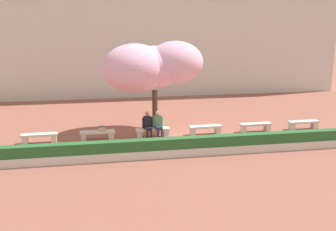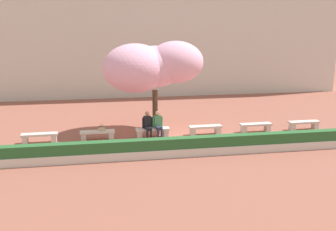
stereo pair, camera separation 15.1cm
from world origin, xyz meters
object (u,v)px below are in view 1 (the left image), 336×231
Objects in this scene: stone_bench_center at (153,131)px; stone_bench_west_end at (39,137)px; person_seated_right at (158,123)px; person_seated_left at (148,124)px; stone_bench_far_east at (303,124)px; stone_bench_near_east at (205,129)px; stone_bench_east_end at (255,126)px; handbag at (102,128)px; cherry_tree_main at (151,66)px; stone_bench_near_west at (97,134)px.

stone_bench_west_end is at bearing 180.00° from stone_bench_center.
stone_bench_west_end is 5.53m from person_seated_right.
stone_bench_west_end is 5.04m from person_seated_left.
stone_bench_west_end and stone_bench_far_east have the same top height.
stone_bench_near_east is (7.89, 0.00, 0.00)m from stone_bench_west_end.
stone_bench_east_end is 1.00× the size of stone_bench_far_east.
person_seated_right is (-5.00, -0.05, 0.40)m from stone_bench_east_end.
cherry_tree_main is (2.58, 1.43, 2.70)m from handbag.
stone_bench_east_end is at bearing 0.55° from person_seated_left.
cherry_tree_main reaches higher than stone_bench_near_east.
stone_bench_west_end is 1.00× the size of stone_bench_near_west.
stone_bench_near_east is at bearing 0.00° from stone_bench_center.
stone_bench_west_end is at bearing 180.00° from stone_bench_near_west.
person_seated_left reaches higher than stone_bench_west_end.
stone_bench_near_east is 5.26m from stone_bench_far_east.
person_seated_right is 3.81× the size of handbag.
handbag reaches higher than stone_bench_east_end.
person_seated_left is at bearing -179.45° from stone_bench_east_end.
stone_bench_center is 5.26m from stone_bench_east_end.
stone_bench_west_end is 4.79× the size of handbag.
stone_bench_center is at bearing 180.00° from stone_bench_far_east.
stone_bench_west_end is 5.26m from stone_bench_center.
person_seated_left is 2.18m from handbag.
person_seated_left is at bearing -1.28° from stone_bench_near_west.
stone_bench_near_west is 1.26× the size of person_seated_left.
stone_bench_west_end is at bearing 180.00° from stone_bench_near_east.
stone_bench_east_end is (5.26, 0.00, 0.00)m from stone_bench_center.
cherry_tree_main is (-5.10, 1.40, 2.98)m from stone_bench_east_end.
stone_bench_east_end is (10.52, 0.00, 0.00)m from stone_bench_west_end.
person_seated_left is at bearing -105.31° from cherry_tree_main.
stone_bench_center and stone_bench_east_end have the same top height.
stone_bench_far_east is at bearing 0.00° from stone_bench_near_east.
stone_bench_near_east is 2.90m from person_seated_left.
stone_bench_near_east is 1.00× the size of stone_bench_far_east.
handbag reaches higher than stone_bench_near_east.
stone_bench_far_east is at bearing 0.13° from handbag.
stone_bench_west_end is 10.52m from stone_bench_east_end.
person_seated_left reaches higher than stone_bench_east_end.
handbag reaches higher than stone_bench_center.
stone_bench_near_east is at bearing 180.00° from stone_bench_east_end.
person_seated_right is (0.26, -0.05, 0.40)m from stone_bench_center.
stone_bench_near_east is at bearing 1.06° from person_seated_left.
handbag is (-2.42, -0.02, 0.28)m from stone_bench_center.
stone_bench_center is at bearing 0.00° from stone_bench_west_end.
handbag is (-2.18, 0.03, -0.12)m from person_seated_left.
person_seated_right is at bearing -0.62° from handbag.
person_seated_left is 0.50m from person_seated_right.
stone_bench_west_end is 1.00× the size of stone_bench_far_east.
stone_bench_near_east is 2.41m from person_seated_right.
cherry_tree_main reaches higher than person_seated_left.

